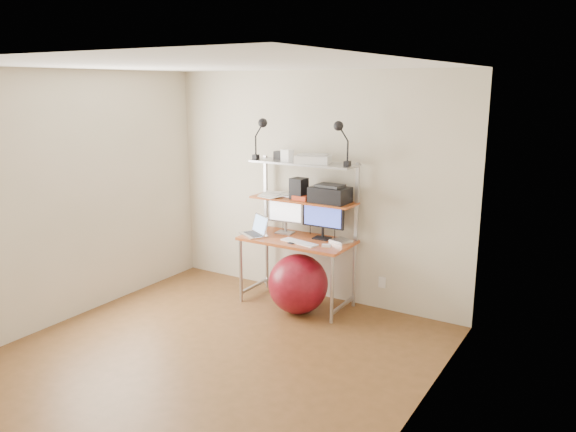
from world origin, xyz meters
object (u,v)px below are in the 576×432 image
(monitor_black, at_px, (323,216))
(laptop, at_px, (257,231))
(monitor_silver, at_px, (286,211))
(exercise_ball, at_px, (298,284))
(printer, at_px, (330,194))

(monitor_black, distance_m, laptop, 0.76)
(monitor_silver, bearing_deg, exercise_ball, -49.77)
(monitor_silver, relative_size, printer, 1.15)
(laptop, height_order, printer, printer)
(laptop, bearing_deg, monitor_black, 49.81)
(monitor_silver, distance_m, monitor_black, 0.46)
(monitor_black, height_order, laptop, monitor_black)
(laptop, bearing_deg, printer, 45.69)
(monitor_black, distance_m, printer, 0.27)
(monitor_silver, height_order, laptop, monitor_silver)
(monitor_black, xyz_separation_m, exercise_ball, (-0.10, -0.35, -0.67))
(monitor_silver, xyz_separation_m, exercise_ball, (0.36, -0.34, -0.67))
(laptop, bearing_deg, monitor_silver, 76.81)
(printer, bearing_deg, monitor_black, 165.23)
(monitor_silver, relative_size, monitor_black, 0.96)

